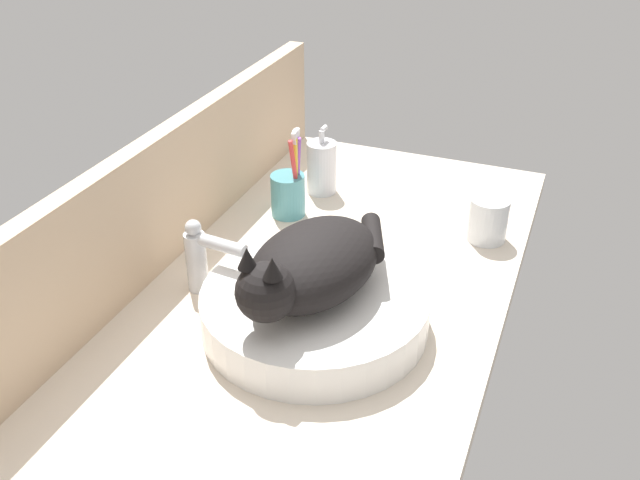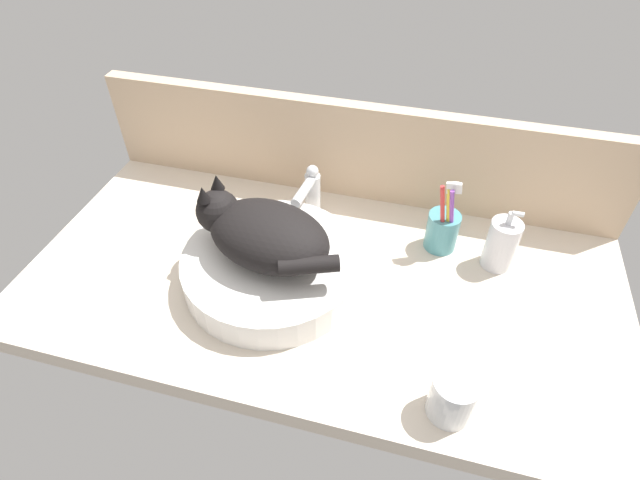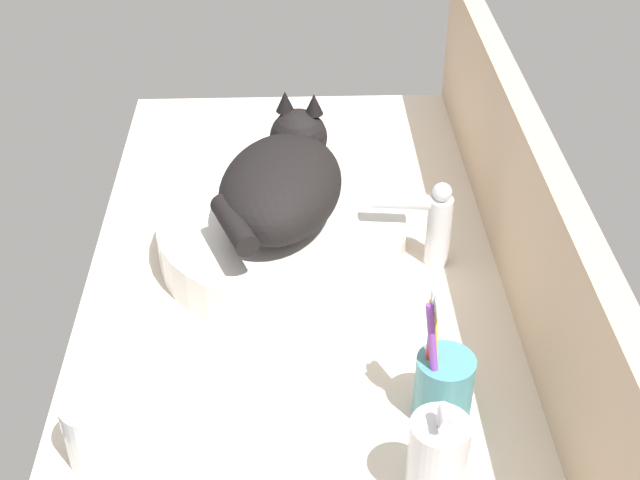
% 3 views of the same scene
% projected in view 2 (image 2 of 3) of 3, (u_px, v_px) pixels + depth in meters
% --- Properties ---
extents(ground_plane, '(1.24, 0.63, 0.04)m').
position_uv_depth(ground_plane, '(322.00, 282.00, 1.06)').
color(ground_plane, beige).
extents(backsplash_panel, '(1.24, 0.04, 0.24)m').
position_uv_depth(backsplash_panel, '(355.00, 151.00, 1.18)').
color(backsplash_panel, '#CCAD8C').
rests_on(backsplash_panel, ground_plane).
extents(sink_basin, '(0.36, 0.36, 0.07)m').
position_uv_depth(sink_basin, '(272.00, 267.00, 1.02)').
color(sink_basin, white).
rests_on(sink_basin, ground_plane).
extents(cat, '(0.31, 0.22, 0.14)m').
position_uv_depth(cat, '(263.00, 233.00, 0.96)').
color(cat, black).
rests_on(cat, sink_basin).
extents(faucet, '(0.04, 0.12, 0.14)m').
position_uv_depth(faucet, '(311.00, 192.00, 1.14)').
color(faucet, silver).
rests_on(faucet, ground_plane).
extents(soap_dispenser, '(0.06, 0.06, 0.15)m').
position_uv_depth(soap_dispenser, '(501.00, 244.00, 1.03)').
color(soap_dispenser, silver).
rests_on(soap_dispenser, ground_plane).
extents(toothbrush_cup, '(0.07, 0.07, 0.19)m').
position_uv_depth(toothbrush_cup, '(443.00, 230.00, 1.08)').
color(toothbrush_cup, teal).
rests_on(toothbrush_cup, ground_plane).
extents(water_glass, '(0.08, 0.08, 0.09)m').
position_uv_depth(water_glass, '(452.00, 398.00, 0.80)').
color(water_glass, white).
rests_on(water_glass, ground_plane).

